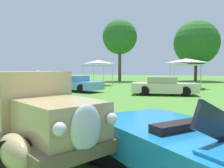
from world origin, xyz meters
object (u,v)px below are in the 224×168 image
object	(u,v)px
show_car_cream	(164,86)
canopy_tent_center_field	(186,62)
show_car_lime	(35,82)
spectator_far_side	(38,85)
neighbor_convertible	(215,156)
feature_pickup_truck	(28,112)
canopy_tent_left_field	(98,63)
show_car_skyblue	(76,84)

from	to	relation	value
show_car_cream	canopy_tent_center_field	size ratio (longest dim) A/B	1.65
show_car_lime	spectator_far_side	bearing A→B (deg)	-47.50
neighbor_convertible	show_car_cream	world-z (taller)	neighbor_convertible
feature_pickup_truck	show_car_cream	distance (m)	11.94
feature_pickup_truck	canopy_tent_left_field	bearing A→B (deg)	112.35
show_car_cream	spectator_far_side	distance (m)	8.20
show_car_skyblue	canopy_tent_center_field	bearing A→B (deg)	40.76
show_car_skyblue	canopy_tent_left_field	xyz separation A→B (m)	(-1.41, 6.82, 1.82)
show_car_lime	show_car_skyblue	bearing A→B (deg)	-9.65
spectator_far_side	show_car_lime	bearing A→B (deg)	132.50
show_car_lime	show_car_cream	world-z (taller)	same
show_car_skyblue	spectator_far_side	bearing A→B (deg)	-75.19
neighbor_convertible	canopy_tent_center_field	distance (m)	18.84
show_car_skyblue	spectator_far_side	distance (m)	6.34
show_car_cream	canopy_tent_center_field	distance (m)	6.73
show_car_cream	neighbor_convertible	bearing A→B (deg)	-76.67
canopy_tent_center_field	show_car_skyblue	bearing A→B (deg)	-139.24
neighbor_convertible	canopy_tent_left_field	distance (m)	21.95
neighbor_convertible	spectator_far_side	distance (m)	10.01
feature_pickup_truck	canopy_tent_center_field	world-z (taller)	canopy_tent_center_field
show_car_lime	canopy_tent_left_field	bearing A→B (deg)	61.13
canopy_tent_left_field	canopy_tent_center_field	distance (m)	9.10
feature_pickup_truck	spectator_far_side	size ratio (longest dim) A/B	2.64
show_car_cream	spectator_far_side	xyz separation A→B (m)	(-5.20, -6.34, 0.31)
feature_pickup_truck	show_car_lime	size ratio (longest dim) A/B	1.05
feature_pickup_truck	canopy_tent_left_field	distance (m)	20.10
spectator_far_side	canopy_tent_center_field	distance (m)	14.21
show_car_skyblue	show_car_lime	bearing A→B (deg)	170.35
show_car_cream	canopy_tent_left_field	size ratio (longest dim) A/B	1.70
show_car_lime	canopy_tent_center_field	distance (m)	13.84
show_car_skyblue	spectator_far_side	xyz separation A→B (m)	(1.62, -6.12, 0.31)
show_car_lime	show_car_skyblue	distance (m)	4.80
show_car_cream	canopy_tent_left_field	world-z (taller)	canopy_tent_left_field
show_car_cream	canopy_tent_left_field	distance (m)	10.71
show_car_cream	canopy_tent_left_field	xyz separation A→B (m)	(-8.23, 6.61, 1.82)
show_car_skyblue	canopy_tent_center_field	distance (m)	10.32
canopy_tent_center_field	show_car_cream	bearing A→B (deg)	-97.76
show_car_skyblue	canopy_tent_left_field	size ratio (longest dim) A/B	1.71
neighbor_convertible	show_car_skyblue	size ratio (longest dim) A/B	0.95
feature_pickup_truck	show_car_cream	bearing A→B (deg)	87.08
show_car_skyblue	canopy_tent_center_field	world-z (taller)	canopy_tent_center_field
feature_pickup_truck	canopy_tent_center_field	distance (m)	18.47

